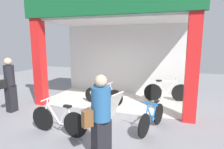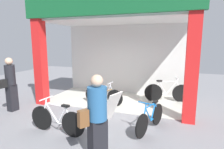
{
  "view_description": "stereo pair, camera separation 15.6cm",
  "coord_description": "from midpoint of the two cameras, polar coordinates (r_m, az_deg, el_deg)",
  "views": [
    {
      "loc": [
        2.03,
        -5.63,
        2.29
      ],
      "look_at": [
        0.0,
        0.63,
        1.15
      ],
      "focal_mm": 29.9,
      "sensor_mm": 36.0,
      "label": 1
    },
    {
      "loc": [
        2.17,
        -5.58,
        2.29
      ],
      "look_at": [
        0.0,
        0.63,
        1.15
      ],
      "focal_mm": 29.9,
      "sensor_mm": 36.0,
      "label": 2
    }
  ],
  "objects": [
    {
      "name": "shop_facade",
      "position": [
        7.3,
        2.6,
        7.63
      ],
      "size": [
        5.7,
        2.82,
        3.72
      ],
      "color": "beige",
      "rests_on": "ground"
    },
    {
      "name": "bicycle_parked_1",
      "position": [
        5.02,
        -15.68,
        -13.18
      ],
      "size": [
        1.63,
        0.45,
        0.9
      ],
      "color": "black",
      "rests_on": "ground"
    },
    {
      "name": "bicycle_inside_1",
      "position": [
        6.97,
        -2.05,
        -6.42
      ],
      "size": [
        1.54,
        0.42,
        0.85
      ],
      "color": "black",
      "rests_on": "ground"
    },
    {
      "name": "bicycle_parked_0",
      "position": [
        5.09,
        12.55,
        -12.98
      ],
      "size": [
        0.54,
        1.46,
        0.83
      ],
      "color": "black",
      "rests_on": "ground"
    },
    {
      "name": "sandwich_board_sign",
      "position": [
        5.54,
        -1.12,
        -9.53
      ],
      "size": [
        0.95,
        0.8,
        0.91
      ],
      "color": "silver",
      "rests_on": "ground"
    },
    {
      "name": "ground_plane",
      "position": [
        6.4,
        -1.19,
        -11.11
      ],
      "size": [
        18.99,
        18.99,
        0.0
      ],
      "primitive_type": "plane",
      "color": "gray",
      "rests_on": "ground"
    },
    {
      "name": "pedestrian_0",
      "position": [
        3.71,
        -3.45,
        -12.37
      ],
      "size": [
        0.54,
        0.63,
        1.69
      ],
      "color": "black",
      "rests_on": "ground"
    },
    {
      "name": "pedestrian_1",
      "position": [
        7.0,
        -28.1,
        -2.48
      ],
      "size": [
        0.34,
        0.6,
        1.8
      ],
      "color": "black",
      "rests_on": "ground"
    },
    {
      "name": "bicycle_inside_0",
      "position": [
        7.58,
        17.08,
        -5.16
      ],
      "size": [
        1.72,
        0.54,
        0.97
      ],
      "color": "black",
      "rests_on": "ground"
    }
  ]
}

